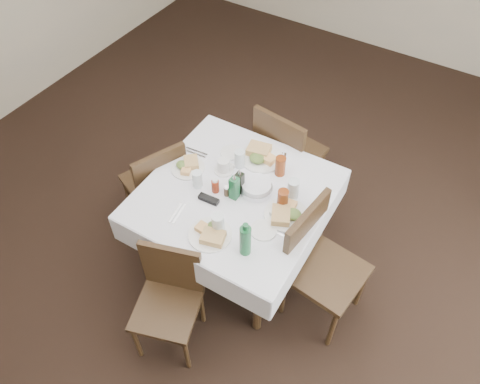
% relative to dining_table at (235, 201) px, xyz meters
% --- Properties ---
extents(ground_plane, '(7.00, 7.00, 0.00)m').
position_rel_dining_table_xyz_m(ground_plane, '(0.07, -0.02, -0.67)').
color(ground_plane, black).
extents(room_shell, '(6.04, 7.04, 2.80)m').
position_rel_dining_table_xyz_m(room_shell, '(0.07, -0.02, 1.04)').
color(room_shell, '#BFB59F').
rests_on(room_shell, ground).
extents(dining_table, '(1.21, 1.21, 0.76)m').
position_rel_dining_table_xyz_m(dining_table, '(0.00, 0.00, 0.00)').
color(dining_table, black).
rests_on(dining_table, ground).
extents(chair_north, '(0.51, 0.51, 0.95)m').
position_rel_dining_table_xyz_m(chair_north, '(0.00, 0.73, -0.13)').
color(chair_north, black).
rests_on(chair_north, ground).
extents(chair_south, '(0.49, 0.49, 0.83)m').
position_rel_dining_table_xyz_m(chair_south, '(-0.04, -0.71, -0.20)').
color(chair_south, black).
rests_on(chair_south, ground).
extents(chair_east, '(0.50, 0.50, 0.95)m').
position_rel_dining_table_xyz_m(chair_east, '(0.65, -0.04, -0.13)').
color(chair_east, black).
rests_on(chair_east, ground).
extents(chair_west, '(0.54, 0.54, 0.87)m').
position_rel_dining_table_xyz_m(chair_west, '(-0.68, -0.02, -0.18)').
color(chair_west, black).
rests_on(chair_west, ground).
extents(meal_north, '(0.31, 0.31, 0.07)m').
position_rel_dining_table_xyz_m(meal_north, '(-0.02, 0.37, 0.12)').
color(meal_north, white).
rests_on(meal_north, dining_table).
extents(meal_south, '(0.27, 0.27, 0.06)m').
position_rel_dining_table_xyz_m(meal_south, '(0.06, -0.38, 0.11)').
color(meal_south, white).
rests_on(meal_south, dining_table).
extents(meal_east, '(0.28, 0.28, 0.06)m').
position_rel_dining_table_xyz_m(meal_east, '(0.38, -0.00, 0.11)').
color(meal_east, white).
rests_on(meal_east, dining_table).
extents(meal_west, '(0.23, 0.23, 0.05)m').
position_rel_dining_table_xyz_m(meal_west, '(-0.40, 0.02, 0.11)').
color(meal_west, white).
rests_on(meal_west, dining_table).
extents(side_plate_a, '(0.16, 0.16, 0.01)m').
position_rel_dining_table_xyz_m(side_plate_a, '(-0.22, 0.30, 0.10)').
color(side_plate_a, white).
rests_on(side_plate_a, dining_table).
extents(side_plate_b, '(0.17, 0.17, 0.01)m').
position_rel_dining_table_xyz_m(side_plate_b, '(0.32, -0.18, 0.10)').
color(side_plate_b, white).
rests_on(side_plate_b, dining_table).
extents(water_n, '(0.07, 0.07, 0.14)m').
position_rel_dining_table_xyz_m(water_n, '(-0.10, 0.23, 0.16)').
color(water_n, silver).
rests_on(water_n, dining_table).
extents(water_s, '(0.08, 0.08, 0.14)m').
position_rel_dining_table_xyz_m(water_s, '(0.08, -0.32, 0.16)').
color(water_s, silver).
rests_on(water_s, dining_table).
extents(water_e, '(0.08, 0.08, 0.14)m').
position_rel_dining_table_xyz_m(water_e, '(0.34, 0.17, 0.16)').
color(water_e, silver).
rests_on(water_e, dining_table).
extents(water_w, '(0.07, 0.07, 0.12)m').
position_rel_dining_table_xyz_m(water_w, '(-0.25, -0.08, 0.15)').
color(water_w, silver).
rests_on(water_w, dining_table).
extents(iced_tea_a, '(0.07, 0.07, 0.15)m').
position_rel_dining_table_xyz_m(iced_tea_a, '(0.17, 0.31, 0.16)').
color(iced_tea_a, maroon).
rests_on(iced_tea_a, dining_table).
extents(iced_tea_b, '(0.07, 0.07, 0.15)m').
position_rel_dining_table_xyz_m(iced_tea_b, '(0.32, 0.05, 0.16)').
color(iced_tea_b, maroon).
rests_on(iced_tea_b, dining_table).
extents(bread_basket, '(0.22, 0.22, 0.07)m').
position_rel_dining_table_xyz_m(bread_basket, '(0.11, 0.09, 0.12)').
color(bread_basket, silver).
rests_on(bread_basket, dining_table).
extents(oil_cruet_dark, '(0.05, 0.05, 0.21)m').
position_rel_dining_table_xyz_m(oil_cruet_dark, '(0.02, 0.03, 0.18)').
color(oil_cruet_dark, black).
rests_on(oil_cruet_dark, dining_table).
extents(oil_cruet_green, '(0.05, 0.05, 0.22)m').
position_rel_dining_table_xyz_m(oil_cruet_green, '(0.02, -0.04, 0.19)').
color(oil_cruet_green, '#185C30').
rests_on(oil_cruet_green, dining_table).
extents(ketchup_bottle, '(0.05, 0.05, 0.11)m').
position_rel_dining_table_xyz_m(ketchup_bottle, '(-0.12, -0.06, 0.14)').
color(ketchup_bottle, '#9A3016').
rests_on(ketchup_bottle, dining_table).
extents(salt_shaker, '(0.04, 0.04, 0.08)m').
position_rel_dining_table_xyz_m(salt_shaker, '(-0.01, -0.00, 0.13)').
color(salt_shaker, white).
rests_on(salt_shaker, dining_table).
extents(pepper_shaker, '(0.04, 0.04, 0.08)m').
position_rel_dining_table_xyz_m(pepper_shaker, '(-0.03, -0.05, 0.13)').
color(pepper_shaker, '#463421').
rests_on(pepper_shaker, dining_table).
extents(coffee_mug, '(0.15, 0.14, 0.10)m').
position_rel_dining_table_xyz_m(coffee_mug, '(-0.17, 0.13, 0.14)').
color(coffee_mug, white).
rests_on(coffee_mug, dining_table).
extents(sunglasses, '(0.14, 0.05, 0.03)m').
position_rel_dining_table_xyz_m(sunglasses, '(-0.11, -0.15, 0.11)').
color(sunglasses, black).
rests_on(sunglasses, dining_table).
extents(green_bottle, '(0.07, 0.07, 0.26)m').
position_rel_dining_table_xyz_m(green_bottle, '(0.30, -0.37, 0.21)').
color(green_bottle, '#185C30').
rests_on(green_bottle, dining_table).
extents(sugar_caddy, '(0.10, 0.07, 0.05)m').
position_rel_dining_table_xyz_m(sugar_caddy, '(0.34, -0.04, 0.12)').
color(sugar_caddy, white).
rests_on(sugar_caddy, dining_table).
extents(cutlery_n, '(0.10, 0.18, 0.01)m').
position_rel_dining_table_xyz_m(cutlery_n, '(0.13, 0.42, 0.09)').
color(cutlery_n, silver).
rests_on(cutlery_n, dining_table).
extents(cutlery_s, '(0.07, 0.17, 0.01)m').
position_rel_dining_table_xyz_m(cutlery_s, '(-0.22, -0.35, 0.09)').
color(cutlery_s, silver).
rests_on(cutlery_s, dining_table).
extents(cutlery_e, '(0.17, 0.05, 0.01)m').
position_rel_dining_table_xyz_m(cutlery_e, '(0.37, -0.13, 0.09)').
color(cutlery_e, silver).
rests_on(cutlery_e, dining_table).
extents(cutlery_w, '(0.18, 0.06, 0.01)m').
position_rel_dining_table_xyz_m(cutlery_w, '(-0.44, 0.17, 0.09)').
color(cutlery_w, silver).
rests_on(cutlery_w, dining_table).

